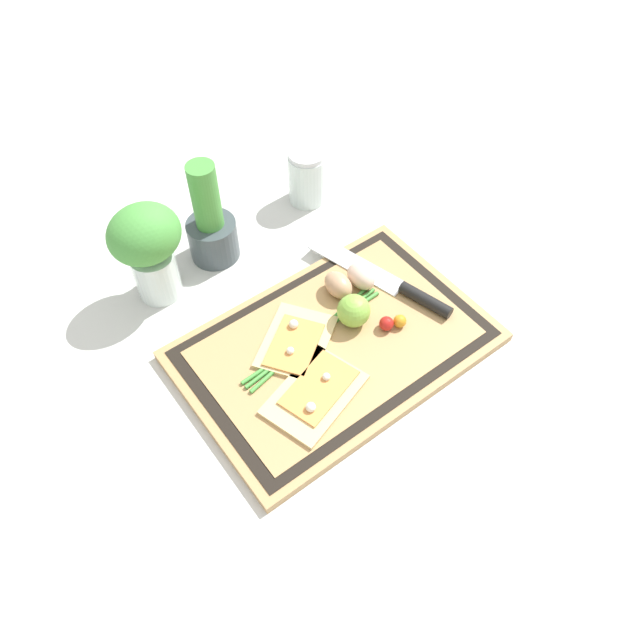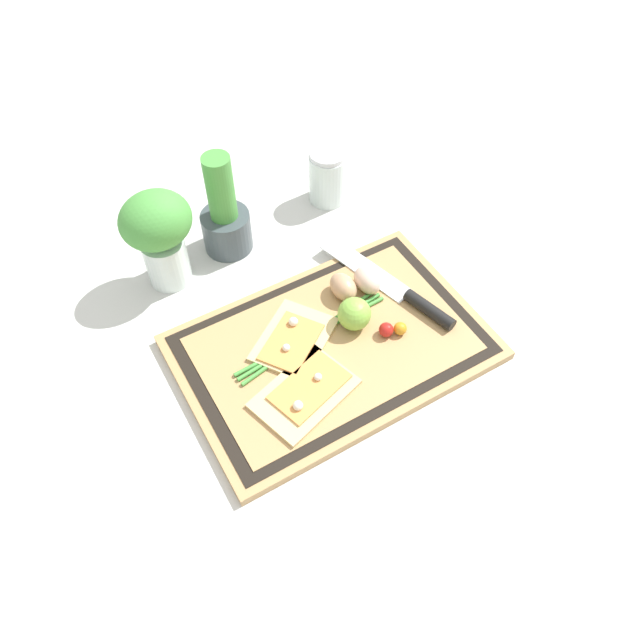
{
  "view_description": "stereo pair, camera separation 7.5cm",
  "coord_description": "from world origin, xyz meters",
  "px_view_note": "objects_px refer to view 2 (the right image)",
  "views": [
    {
      "loc": [
        -0.39,
        -0.47,
        0.86
      ],
      "look_at": [
        0.0,
        0.04,
        0.04
      ],
      "focal_mm": 35.0,
      "sensor_mm": 36.0,
      "label": 1
    },
    {
      "loc": [
        -0.33,
        -0.51,
        0.86
      ],
      "look_at": [
        0.0,
        0.04,
        0.04
      ],
      "focal_mm": 35.0,
      "sensor_mm": 36.0,
      "label": 2
    }
  ],
  "objects_px": {
    "egg_brown": "(343,287)",
    "sauce_jar": "(327,179)",
    "knife": "(407,295)",
    "cherry_tomato_yellow": "(400,328)",
    "cherry_tomato_red": "(386,330)",
    "herb_glass": "(159,233)",
    "herb_pot": "(225,218)",
    "lime": "(354,314)",
    "pizza_slice_far": "(293,339)",
    "egg_pink": "(367,280)",
    "pizza_slice_near": "(306,392)"
  },
  "relations": [
    {
      "from": "egg_brown",
      "to": "sauce_jar",
      "type": "relative_size",
      "value": 0.52
    },
    {
      "from": "knife",
      "to": "cherry_tomato_yellow",
      "type": "bearing_deg",
      "value": -134.23
    },
    {
      "from": "egg_brown",
      "to": "cherry_tomato_red",
      "type": "relative_size",
      "value": 2.38
    },
    {
      "from": "cherry_tomato_yellow",
      "to": "herb_glass",
      "type": "relative_size",
      "value": 0.12
    },
    {
      "from": "herb_pot",
      "to": "cherry_tomato_red",
      "type": "bearing_deg",
      "value": -69.0
    },
    {
      "from": "cherry_tomato_yellow",
      "to": "herb_pot",
      "type": "height_order",
      "value": "herb_pot"
    },
    {
      "from": "cherry_tomato_red",
      "to": "herb_pot",
      "type": "xyz_separation_m",
      "value": [
        -0.13,
        0.34,
        0.04
      ]
    },
    {
      "from": "lime",
      "to": "cherry_tomato_yellow",
      "type": "height_order",
      "value": "lime"
    },
    {
      "from": "pizza_slice_far",
      "to": "sauce_jar",
      "type": "xyz_separation_m",
      "value": [
        0.24,
        0.3,
        0.02
      ]
    },
    {
      "from": "egg_pink",
      "to": "cherry_tomato_red",
      "type": "bearing_deg",
      "value": -105.66
    },
    {
      "from": "egg_brown",
      "to": "lime",
      "type": "relative_size",
      "value": 1.04
    },
    {
      "from": "knife",
      "to": "lime",
      "type": "distance_m",
      "value": 0.11
    },
    {
      "from": "cherry_tomato_red",
      "to": "herb_pot",
      "type": "distance_m",
      "value": 0.37
    },
    {
      "from": "pizza_slice_far",
      "to": "cherry_tomato_red",
      "type": "relative_size",
      "value": 6.97
    },
    {
      "from": "pizza_slice_far",
      "to": "herb_glass",
      "type": "relative_size",
      "value": 0.9
    },
    {
      "from": "sauce_jar",
      "to": "egg_brown",
      "type": "bearing_deg",
      "value": -115.15
    },
    {
      "from": "lime",
      "to": "sauce_jar",
      "type": "distance_m",
      "value": 0.35
    },
    {
      "from": "pizza_slice_near",
      "to": "herb_glass",
      "type": "xyz_separation_m",
      "value": [
        -0.09,
        0.35,
        0.09
      ]
    },
    {
      "from": "knife",
      "to": "sauce_jar",
      "type": "distance_m",
      "value": 0.32
    },
    {
      "from": "pizza_slice_far",
      "to": "egg_brown",
      "type": "xyz_separation_m",
      "value": [
        0.13,
        0.05,
        0.02
      ]
    },
    {
      "from": "cherry_tomato_yellow",
      "to": "lime",
      "type": "bearing_deg",
      "value": 136.65
    },
    {
      "from": "cherry_tomato_red",
      "to": "egg_pink",
      "type": "bearing_deg",
      "value": 74.34
    },
    {
      "from": "knife",
      "to": "egg_pink",
      "type": "bearing_deg",
      "value": 130.51
    },
    {
      "from": "knife",
      "to": "cherry_tomato_yellow",
      "type": "distance_m",
      "value": 0.08
    },
    {
      "from": "pizza_slice_far",
      "to": "herb_glass",
      "type": "xyz_separation_m",
      "value": [
        -0.12,
        0.26,
        0.09
      ]
    },
    {
      "from": "cherry_tomato_yellow",
      "to": "herb_glass",
      "type": "height_order",
      "value": "herb_glass"
    },
    {
      "from": "lime",
      "to": "egg_pink",
      "type": "bearing_deg",
      "value": 41.98
    },
    {
      "from": "pizza_slice_near",
      "to": "herb_glass",
      "type": "relative_size",
      "value": 0.93
    },
    {
      "from": "egg_brown",
      "to": "cherry_tomato_yellow",
      "type": "height_order",
      "value": "egg_brown"
    },
    {
      "from": "pizza_slice_far",
      "to": "herb_pot",
      "type": "distance_m",
      "value": 0.28
    },
    {
      "from": "lime",
      "to": "herb_pot",
      "type": "bearing_deg",
      "value": 107.94
    },
    {
      "from": "pizza_slice_near",
      "to": "cherry_tomato_yellow",
      "type": "height_order",
      "value": "pizza_slice_near"
    },
    {
      "from": "cherry_tomato_red",
      "to": "cherry_tomato_yellow",
      "type": "distance_m",
      "value": 0.02
    },
    {
      "from": "herb_glass",
      "to": "pizza_slice_far",
      "type": "bearing_deg",
      "value": -65.19
    },
    {
      "from": "egg_brown",
      "to": "herb_glass",
      "type": "xyz_separation_m",
      "value": [
        -0.24,
        0.21,
        0.07
      ]
    },
    {
      "from": "cherry_tomato_yellow",
      "to": "herb_pot",
      "type": "xyz_separation_m",
      "value": [
        -0.15,
        0.35,
        0.04
      ]
    },
    {
      "from": "pizza_slice_far",
      "to": "sauce_jar",
      "type": "bearing_deg",
      "value": 50.71
    },
    {
      "from": "egg_brown",
      "to": "lime",
      "type": "height_order",
      "value": "lime"
    },
    {
      "from": "lime",
      "to": "herb_glass",
      "type": "xyz_separation_m",
      "value": [
        -0.22,
        0.28,
        0.07
      ]
    },
    {
      "from": "lime",
      "to": "pizza_slice_far",
      "type": "bearing_deg",
      "value": 169.08
    },
    {
      "from": "egg_brown",
      "to": "pizza_slice_far",
      "type": "bearing_deg",
      "value": -160.19
    },
    {
      "from": "knife",
      "to": "egg_pink",
      "type": "distance_m",
      "value": 0.07
    },
    {
      "from": "knife",
      "to": "sauce_jar",
      "type": "relative_size",
      "value": 2.58
    },
    {
      "from": "herb_pot",
      "to": "herb_glass",
      "type": "distance_m",
      "value": 0.14
    },
    {
      "from": "cherry_tomato_red",
      "to": "herb_pot",
      "type": "relative_size",
      "value": 0.12
    },
    {
      "from": "sauce_jar",
      "to": "knife",
      "type": "bearing_deg",
      "value": -94.74
    },
    {
      "from": "lime",
      "to": "cherry_tomato_yellow",
      "type": "bearing_deg",
      "value": -43.35
    },
    {
      "from": "cherry_tomato_red",
      "to": "sauce_jar",
      "type": "height_order",
      "value": "sauce_jar"
    },
    {
      "from": "egg_pink",
      "to": "sauce_jar",
      "type": "distance_m",
      "value": 0.27
    },
    {
      "from": "knife",
      "to": "cherry_tomato_yellow",
      "type": "xyz_separation_m",
      "value": [
        -0.05,
        -0.06,
        0.0
      ]
    }
  ]
}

